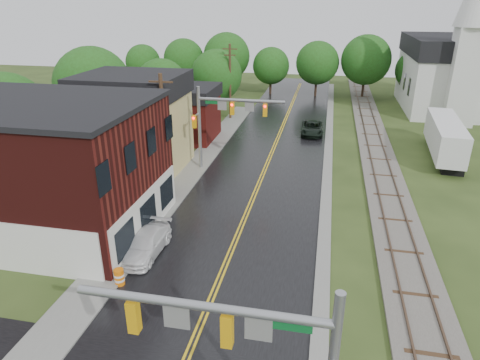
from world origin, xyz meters
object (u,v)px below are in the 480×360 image
(church, at_px, (450,66))
(suv_dark, at_px, (312,128))
(brick_building, at_px, (39,167))
(tree_left_b, at_px, (94,88))
(tree_left_e, at_px, (218,77))
(tree_left_a, at_px, (8,118))
(tree_left_c, at_px, (163,86))
(semi_trailer, at_px, (445,136))
(utility_pole_c, at_px, (230,81))
(pickup_white, at_px, (146,244))
(utility_pole_b, at_px, (164,132))
(construction_barrel, at_px, (119,277))
(traffic_signal_far, at_px, (224,114))
(traffic_signal_near, at_px, (254,349))

(church, distance_m, suv_dark, 22.51)
(brick_building, relative_size, tree_left_b, 1.48)
(tree_left_b, xyz_separation_m, tree_left_e, (9.00, 14.00, -0.90))
(church, relative_size, suv_dark, 3.99)
(tree_left_a, relative_size, tree_left_c, 1.13)
(church, distance_m, tree_left_e, 29.91)
(tree_left_b, bearing_deg, semi_trailer, 3.72)
(utility_pole_c, xyz_separation_m, semi_trailer, (22.65, -9.91, -2.60))
(tree_left_c, relative_size, tree_left_e, 0.94)
(tree_left_e, relative_size, pickup_white, 1.79)
(suv_dark, bearing_deg, utility_pole_b, -122.95)
(tree_left_e, distance_m, semi_trailer, 27.51)
(utility_pole_b, relative_size, suv_dark, 1.80)
(tree_left_a, height_order, tree_left_c, tree_left_a)
(utility_pole_c, bearing_deg, semi_trailer, -23.64)
(construction_barrel, bearing_deg, church, 60.25)
(traffic_signal_far, bearing_deg, utility_pole_b, -123.68)
(utility_pole_b, height_order, utility_pole_c, same)
(traffic_signal_near, height_order, tree_left_a, tree_left_a)
(traffic_signal_far, relative_size, utility_pole_b, 0.82)
(brick_building, height_order, church, church)
(tree_left_c, xyz_separation_m, pickup_white, (9.05, -26.85, -3.85))
(church, relative_size, tree_left_c, 2.61)
(brick_building, distance_m, tree_left_c, 24.94)
(utility_pole_b, xyz_separation_m, construction_barrel, (1.80, -12.00, -4.26))
(church, bearing_deg, tree_left_a, -141.37)
(utility_pole_b, relative_size, tree_left_e, 1.10)
(tree_left_a, bearing_deg, tree_left_c, 71.57)
(church, height_order, tree_left_e, church)
(utility_pole_c, relative_size, tree_left_c, 1.18)
(construction_barrel, bearing_deg, utility_pole_b, 98.53)
(traffic_signal_far, height_order, utility_pole_c, utility_pole_c)
(tree_left_c, xyz_separation_m, construction_barrel, (8.85, -29.90, -4.05))
(traffic_signal_near, distance_m, tree_left_e, 45.59)
(traffic_signal_far, height_order, tree_left_b, tree_left_b)
(church, relative_size, pickup_white, 4.40)
(utility_pole_c, bearing_deg, brick_building, -101.09)
(tree_left_b, height_order, tree_left_c, tree_left_b)
(utility_pole_c, distance_m, suv_dark, 12.01)
(tree_left_b, xyz_separation_m, semi_trailer, (33.69, 2.19, -3.60))
(semi_trailer, bearing_deg, construction_barrel, -130.88)
(tree_left_c, bearing_deg, traffic_signal_far, -51.18)
(utility_pole_b, height_order, tree_left_e, utility_pole_b)
(tree_left_e, relative_size, semi_trailer, 0.74)
(tree_left_a, xyz_separation_m, tree_left_e, (11.00, 24.00, -0.30))
(traffic_signal_near, bearing_deg, traffic_signal_far, 105.52)
(traffic_signal_far, distance_m, suv_dark, 14.78)
(utility_pole_b, relative_size, pickup_white, 1.98)
(church, relative_size, tree_left_e, 2.45)
(church, height_order, suv_dark, church)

